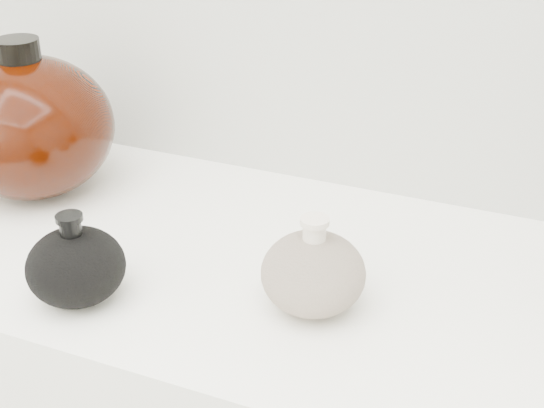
% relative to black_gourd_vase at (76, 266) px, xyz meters
% --- Properties ---
extents(black_gourd_vase, '(0.12, 0.12, 0.11)m').
position_rel_black_gourd_vase_xyz_m(black_gourd_vase, '(0.00, 0.00, 0.00)').
color(black_gourd_vase, black).
rests_on(black_gourd_vase, display_counter).
extents(cream_gourd_vase, '(0.13, 0.13, 0.12)m').
position_rel_black_gourd_vase_xyz_m(cream_gourd_vase, '(0.26, 0.09, 0.00)').
color(cream_gourd_vase, '#BFB391').
rests_on(cream_gourd_vase, display_counter).
extents(left_round_pot, '(0.25, 0.25, 0.23)m').
position_rel_black_gourd_vase_xyz_m(left_round_pot, '(-0.23, 0.21, 0.06)').
color(left_round_pot, black).
rests_on(left_round_pot, display_counter).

